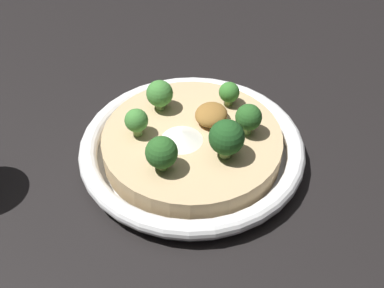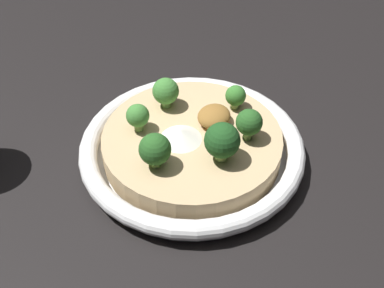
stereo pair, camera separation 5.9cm
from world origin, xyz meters
The scene contains 10 objects.
ground_plane centered at (0.00, 0.00, 0.00)m, with size 6.00×6.00×0.00m, color black.
risotto_bowl centered at (0.00, 0.00, 0.02)m, with size 0.28×0.28×0.04m.
cheese_sprinkle centered at (-0.01, 0.01, 0.05)m, with size 0.05×0.05×0.01m.
crispy_onion_garnish centered at (0.03, -0.01, 0.05)m, with size 0.04×0.04×0.02m.
broccoli_back_right centered at (0.03, 0.06, 0.06)m, with size 0.03×0.03×0.04m.
broccoli_front_left centered at (-0.02, -0.05, 0.07)m, with size 0.04×0.04×0.05m.
broccoli_front centered at (0.03, -0.06, 0.06)m, with size 0.03×0.03×0.04m.
broccoli_back_left centered at (-0.07, 0.01, 0.06)m, with size 0.04×0.04×0.04m.
broccoli_back centered at (-0.03, 0.06, 0.06)m, with size 0.03×0.03×0.04m.
broccoli_front_right centered at (0.07, -0.02, 0.06)m, with size 0.03×0.03×0.03m.
Camera 1 is at (-0.40, -0.17, 0.43)m, focal length 45.00 mm.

